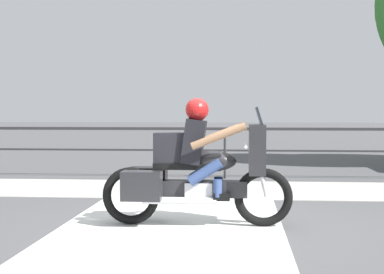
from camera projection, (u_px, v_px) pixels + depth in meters
ground_plane at (213, 227)px, 7.23m from camera, size 120.00×120.00×0.00m
sidewalk_band at (222, 189)px, 10.61m from camera, size 44.00×2.40×0.01m
crosswalk_band at (170, 229)px, 7.07m from camera, size 2.73×6.00×0.01m
fence_railing at (225, 138)px, 12.28m from camera, size 36.00×0.05×1.07m
motorcycle at (195, 169)px, 7.29m from camera, size 2.38×0.76×1.59m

